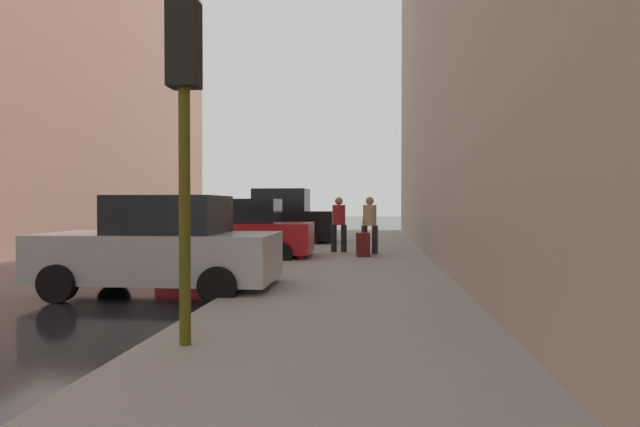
# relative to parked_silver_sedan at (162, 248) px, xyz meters

# --- Properties ---
(ground_plane) EXTENTS (120.00, 120.00, 0.00)m
(ground_plane) POSITION_rel_parked_silver_sedan_xyz_m (-2.65, 0.78, -0.85)
(ground_plane) COLOR black
(sidewalk) EXTENTS (4.00, 40.00, 0.15)m
(sidewalk) POSITION_rel_parked_silver_sedan_xyz_m (3.35, 0.78, -0.77)
(sidewalk) COLOR gray
(sidewalk) RESTS_ON ground_plane
(parked_silver_sedan) EXTENTS (4.23, 2.11, 1.79)m
(parked_silver_sedan) POSITION_rel_parked_silver_sedan_xyz_m (0.00, 0.00, 0.00)
(parked_silver_sedan) COLOR #B7BABF
(parked_silver_sedan) RESTS_ON ground_plane
(parked_red_hatchback) EXTENTS (4.26, 2.18, 1.79)m
(parked_red_hatchback) POSITION_rel_parked_silver_sedan_xyz_m (-0.00, 5.25, 0.00)
(parked_red_hatchback) COLOR #B2191E
(parked_red_hatchback) RESTS_ON ground_plane
(parked_black_suv) EXTENTS (4.62, 2.10, 2.25)m
(parked_black_suv) POSITION_rel_parked_silver_sedan_xyz_m (-0.00, 10.78, 0.18)
(parked_black_suv) COLOR black
(parked_black_suv) RESTS_ON ground_plane
(fire_hydrant) EXTENTS (0.42, 0.22, 0.70)m
(fire_hydrant) POSITION_rel_parked_silver_sedan_xyz_m (1.80, 4.71, -0.35)
(fire_hydrant) COLOR red
(fire_hydrant) RESTS_ON sidewalk
(traffic_light) EXTENTS (0.32, 0.32, 3.60)m
(traffic_light) POSITION_rel_parked_silver_sedan_xyz_m (1.85, -3.60, 1.91)
(traffic_light) COLOR #514C0F
(traffic_light) RESTS_ON sidewalk
(pedestrian_in_tan_coat) EXTENTS (0.52, 0.46, 1.71)m
(pedestrian_in_tan_coat) POSITION_rel_parked_silver_sedan_xyz_m (3.68, 6.43, 0.26)
(pedestrian_in_tan_coat) COLOR black
(pedestrian_in_tan_coat) RESTS_ON sidewalk
(pedestrian_in_red_jacket) EXTENTS (0.52, 0.46, 1.71)m
(pedestrian_in_red_jacket) POSITION_rel_parked_silver_sedan_xyz_m (2.72, 6.87, 0.26)
(pedestrian_in_red_jacket) COLOR black
(pedestrian_in_red_jacket) RESTS_ON sidewalk
(rolling_suitcase) EXTENTS (0.42, 0.60, 1.04)m
(rolling_suitcase) POSITION_rel_parked_silver_sedan_xyz_m (3.50, 5.65, -0.36)
(rolling_suitcase) COLOR #591414
(rolling_suitcase) RESTS_ON sidewalk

